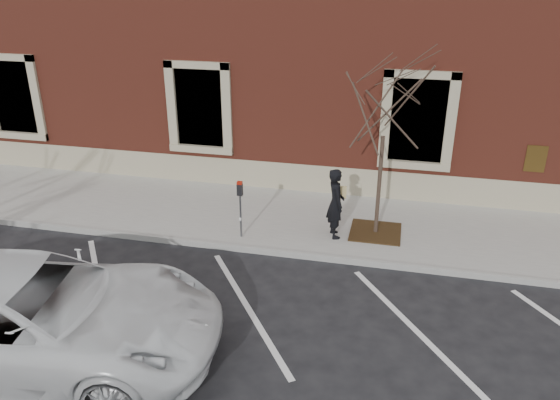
% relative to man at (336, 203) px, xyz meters
% --- Properties ---
extents(ground, '(120.00, 120.00, 0.00)m').
position_rel_man_xyz_m(ground, '(-1.26, -0.93, -1.00)').
color(ground, '#28282B').
rests_on(ground, ground).
extents(sidewalk_near, '(40.00, 3.50, 0.15)m').
position_rel_man_xyz_m(sidewalk_near, '(-1.26, 0.82, -0.93)').
color(sidewalk_near, '#B1AFA6').
rests_on(sidewalk_near, ground).
extents(curb_near, '(40.00, 0.12, 0.15)m').
position_rel_man_xyz_m(curb_near, '(-1.26, -0.98, -0.93)').
color(curb_near, '#9E9E99').
rests_on(curb_near, ground).
extents(parking_stripes, '(28.00, 4.40, 0.01)m').
position_rel_man_xyz_m(parking_stripes, '(-1.26, -3.13, -1.00)').
color(parking_stripes, silver).
rests_on(parking_stripes, ground).
extents(building_civic, '(40.00, 8.62, 8.00)m').
position_rel_man_xyz_m(building_civic, '(-1.26, 6.81, 2.99)').
color(building_civic, maroon).
rests_on(building_civic, ground).
extents(man, '(0.61, 0.73, 1.70)m').
position_rel_man_xyz_m(man, '(0.00, 0.00, 0.00)').
color(man, black).
rests_on(man, sidewalk_near).
extents(parking_meter, '(0.13, 0.10, 1.41)m').
position_rel_man_xyz_m(parking_meter, '(-2.17, -0.54, 0.13)').
color(parking_meter, '#595B60').
rests_on(parking_meter, sidewalk_near).
extents(tree_grate, '(1.21, 1.21, 0.03)m').
position_rel_man_xyz_m(tree_grate, '(0.96, 0.39, -0.84)').
color(tree_grate, '#422A15').
rests_on(tree_grate, sidewalk_near).
extents(sapling, '(2.66, 2.66, 4.43)m').
position_rel_man_xyz_m(sapling, '(0.96, 0.39, 2.25)').
color(sapling, '#46322B').
rests_on(sapling, sidewalk_near).
extents(white_truck, '(6.80, 3.97, 1.78)m').
position_rel_man_xyz_m(white_truck, '(-4.36, -5.40, -0.11)').
color(white_truck, silver).
rests_on(white_truck, ground).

